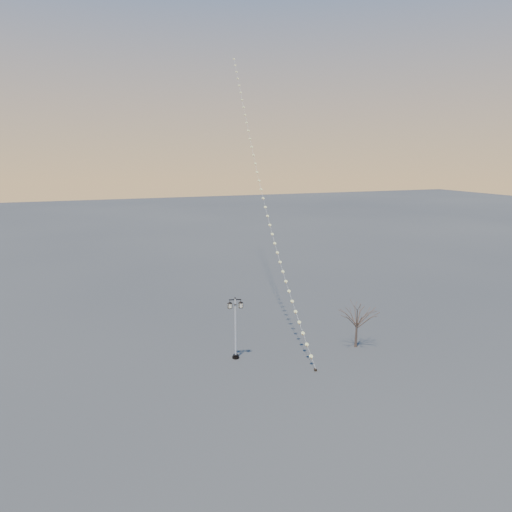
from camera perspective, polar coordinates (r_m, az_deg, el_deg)
name	(u,v)px	position (r m, az deg, el deg)	size (l,w,h in m)	color
ground	(294,370)	(35.10, 4.71, -13.94)	(300.00, 300.00, 0.00)	#3F4140
street_lamp	(235,325)	(35.82, -2.57, -8.55)	(1.25, 0.62, 4.99)	black
bare_tree	(357,317)	(38.81, 12.46, -7.37)	(2.28, 2.28, 3.78)	brown
kite_train	(262,166)	(49.72, 0.78, 11.11)	(6.83, 37.75, 29.17)	black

